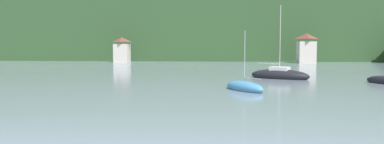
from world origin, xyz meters
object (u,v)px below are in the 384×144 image
sailboat_far_7 (279,75)px  shore_building_west (122,50)px  shore_building_westcentral (306,49)px  sailboat_mid_1 (244,87)px

sailboat_far_7 → shore_building_west: bearing=157.5°
shore_building_westcentral → sailboat_far_7: sailboat_far_7 is taller
shore_building_west → sailboat_far_7: 49.06m
shore_building_westcentral → sailboat_mid_1: (-17.09, -50.80, -2.99)m
shore_building_westcentral → sailboat_far_7: size_ratio=0.73×
shore_building_westcentral → sailboat_far_7: 40.85m
shore_building_west → sailboat_far_7: (30.15, -38.62, -2.45)m
sailboat_mid_1 → sailboat_far_7: (4.95, 11.89, 0.14)m
sailboat_mid_1 → sailboat_far_7: size_ratio=0.61×
shore_building_westcentral → sailboat_mid_1: 53.68m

